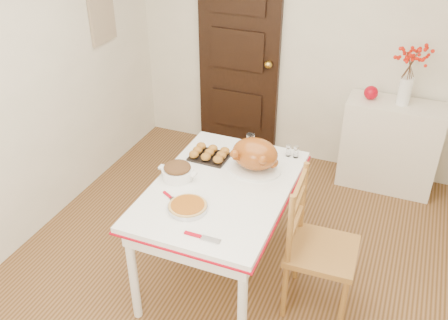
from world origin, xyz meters
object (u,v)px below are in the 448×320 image
at_px(kitchen_table, 221,232).
at_px(pumpkin_pie, 188,206).
at_px(chair_oak, 323,248).
at_px(turkey_platter, 255,155).
at_px(sideboard, 389,145).

relative_size(kitchen_table, pumpkin_pie, 5.29).
xyz_separation_m(chair_oak, turkey_platter, (-0.59, 0.29, 0.42)).
bearing_deg(sideboard, chair_oak, -98.36).
distance_m(kitchen_table, turkey_platter, 0.61).
xyz_separation_m(sideboard, chair_oak, (-0.25, -1.73, 0.08)).
bearing_deg(sideboard, kitchen_table, -120.01).
bearing_deg(chair_oak, kitchen_table, 86.31).
height_order(kitchen_table, chair_oak, chair_oak).
bearing_deg(turkey_platter, chair_oak, -40.79).
relative_size(turkey_platter, pumpkin_pie, 1.51).
bearing_deg(pumpkin_pie, sideboard, 61.92).
bearing_deg(chair_oak, sideboard, -10.71).
relative_size(chair_oak, pumpkin_pie, 4.00).
bearing_deg(chair_oak, turkey_platter, 61.49).
distance_m(sideboard, kitchen_table, 1.98).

